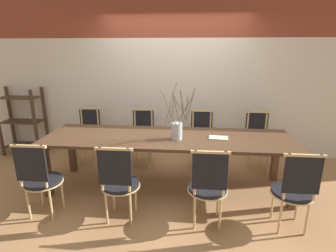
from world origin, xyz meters
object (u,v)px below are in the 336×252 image
at_px(chair_far_center, 201,138).
at_px(shelving_rack, 23,122).
at_px(dining_table, 168,142).
at_px(vase_centerpiece, 177,130).
at_px(book_stack, 218,138).
at_px(chair_near_center, 208,185).

bearing_deg(chair_far_center, shelving_rack, -4.68).
distance_m(dining_table, shelving_rack, 3.02).
bearing_deg(dining_table, vase_centerpiece, -36.47).
xyz_separation_m(book_stack, shelving_rack, (-3.50, 1.08, -0.16)).
relative_size(chair_near_center, vase_centerpiece, 1.27).
bearing_deg(shelving_rack, vase_centerpiece, -21.50).
bearing_deg(chair_near_center, shelving_rack, 150.75).
height_order(dining_table, chair_near_center, chair_near_center).
bearing_deg(vase_centerpiece, chair_near_center, -61.40).
relative_size(vase_centerpiece, book_stack, 2.80).
distance_m(chair_near_center, shelving_rack, 3.82).
bearing_deg(chair_far_center, chair_near_center, 90.80).
distance_m(chair_far_center, book_stack, 0.88).
height_order(chair_far_center, book_stack, chair_far_center).
bearing_deg(chair_near_center, dining_table, 122.59).
bearing_deg(chair_far_center, dining_table, 58.57).
height_order(chair_near_center, chair_far_center, same).
bearing_deg(chair_near_center, chair_far_center, 90.80).
bearing_deg(dining_table, shelving_rack, 159.27).
height_order(chair_near_center, book_stack, chair_near_center).
relative_size(dining_table, shelving_rack, 2.70).
height_order(dining_table, chair_far_center, chair_far_center).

